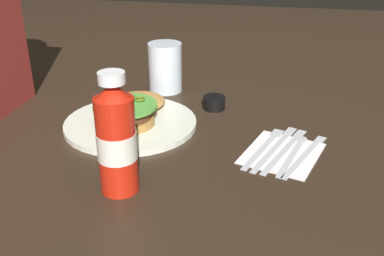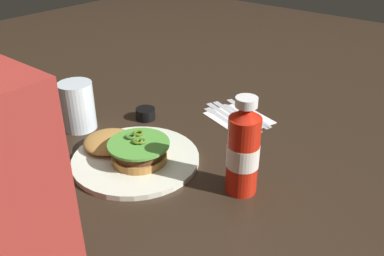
{
  "view_description": "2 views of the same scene",
  "coord_description": "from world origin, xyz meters",
  "views": [
    {
      "loc": [
        -0.85,
        -0.16,
        0.43
      ],
      "look_at": [
        -0.06,
        0.0,
        0.04
      ],
      "focal_mm": 42.03,
      "sensor_mm": 36.0,
      "label": 1
    },
    {
      "loc": [
        -0.59,
        0.68,
        0.52
      ],
      "look_at": [
        -0.08,
        0.06,
        0.08
      ],
      "focal_mm": 38.12,
      "sensor_mm": 36.0,
      "label": 2
    }
  ],
  "objects": [
    {
      "name": "ground_plane",
      "position": [
        0.0,
        0.0,
        0.0
      ],
      "size": [
        3.0,
        3.0,
        0.0
      ],
      "primitive_type": "plane",
      "color": "black"
    },
    {
      "name": "dinner_plate",
      "position": [
        0.01,
        0.16,
        0.01
      ],
      "size": [
        0.29,
        0.29,
        0.01
      ],
      "primitive_type": "cylinder",
      "color": "silver",
      "rests_on": "ground_plane"
    },
    {
      "name": "burger_sandwich",
      "position": [
        0.03,
        0.16,
        0.03
      ],
      "size": [
        0.23,
        0.14,
        0.05
      ],
      "color": "#B37E3C",
      "rests_on": "dinner_plate"
    },
    {
      "name": "ketchup_bottle",
      "position": [
        -0.24,
        0.09,
        0.1
      ],
      "size": [
        0.07,
        0.07,
        0.21
      ],
      "color": "red",
      "rests_on": "ground_plane"
    },
    {
      "name": "water_glass",
      "position": [
        0.24,
        0.14,
        0.06
      ],
      "size": [
        0.09,
        0.09,
        0.13
      ],
      "primitive_type": "cylinder",
      "color": "silver",
      "rests_on": "ground_plane"
    },
    {
      "name": "condiment_cup",
      "position": [
        0.14,
        -0.01,
        0.02
      ],
      "size": [
        0.05,
        0.05,
        0.03
      ],
      "primitive_type": "cylinder",
      "color": "black",
      "rests_on": "ground_plane"
    },
    {
      "name": "napkin",
      "position": [
        -0.05,
        -0.18,
        0.0
      ],
      "size": [
        0.19,
        0.18,
        0.0
      ],
      "primitive_type": "cube",
      "rotation": [
        0.0,
        0.0,
        -0.29
      ],
      "color": "white",
      "rests_on": "ground_plane"
    },
    {
      "name": "butter_knife",
      "position": [
        -0.04,
        -0.22,
        0.0
      ],
      "size": [
        0.2,
        0.09,
        0.0
      ],
      "color": "silver",
      "rests_on": "napkin"
    },
    {
      "name": "spoon_utensil",
      "position": [
        -0.03,
        -0.2,
        0.0
      ],
      "size": [
        0.18,
        0.06,
        0.0
      ],
      "color": "silver",
      "rests_on": "napkin"
    },
    {
      "name": "table_knife",
      "position": [
        -0.03,
        -0.18,
        0.0
      ],
      "size": [
        0.21,
        0.09,
        0.0
      ],
      "color": "silver",
      "rests_on": "napkin"
    },
    {
      "name": "steak_knife",
      "position": [
        -0.02,
        -0.16,
        0.0
      ],
      "size": [
        0.21,
        0.09,
        0.0
      ],
      "color": "silver",
      "rests_on": "napkin"
    },
    {
      "name": "fork_utensil",
      "position": [
        -0.02,
        -0.14,
        0.0
      ],
      "size": [
        0.19,
        0.08,
        0.0
      ],
      "color": "silver",
      "rests_on": "napkin"
    }
  ]
}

